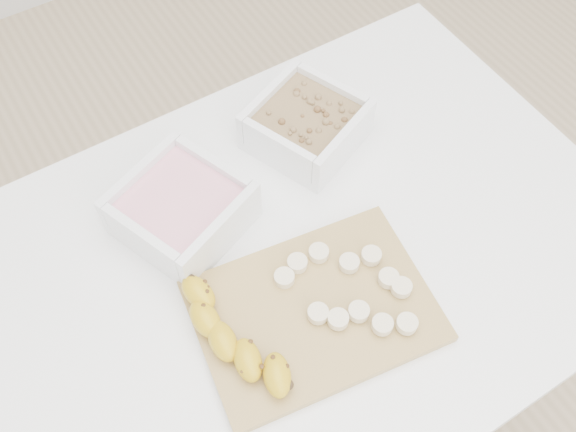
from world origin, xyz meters
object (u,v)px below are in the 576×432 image
table (298,281)px  banana (235,338)px  bowl_granola (306,124)px  cutting_board (314,311)px  bowl_yogurt (181,209)px

table → banana: 0.22m
bowl_granola → cutting_board: size_ratio=0.65×
bowl_granola → cutting_board: bowl_granola is taller
cutting_board → bowl_granola: bearing=59.4°
cutting_board → banana: bearing=173.7°
bowl_granola → cutting_board: (-0.16, -0.27, -0.03)m
bowl_granola → banana: 0.38m
bowl_granola → bowl_yogurt: bearing=-170.6°
banana → table: bearing=28.2°
table → banana: (-0.15, -0.08, 0.13)m
table → cutting_board: bearing=-110.1°
bowl_yogurt → banana: 0.22m
bowl_yogurt → cutting_board: bearing=-69.5°
table → bowl_granola: (0.13, 0.18, 0.13)m
cutting_board → banana: size_ratio=1.55×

